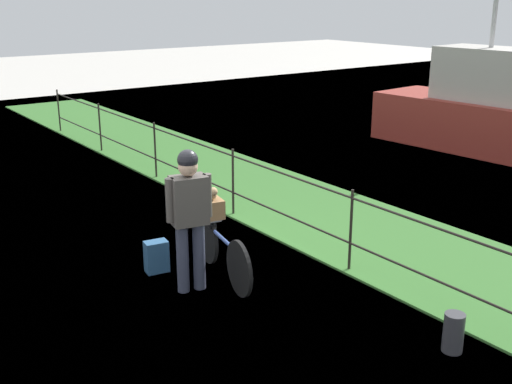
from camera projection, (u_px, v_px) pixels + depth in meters
The scene contains 10 objects.
ground_plane at pixel (166, 273), 7.82m from camera, with size 60.00×60.00×0.00m, color beige.
grass_strip at pixel (341, 223), 9.48m from camera, with size 27.00×2.40×0.03m, color #38702D.
iron_fence at pixel (285, 197), 8.69m from camera, with size 18.04×0.04×1.06m.
bicycle_main at pixel (222, 250), 7.61m from camera, with size 1.66×0.38×0.66m.
wooden_crate at pixel (210, 208), 7.81m from camera, with size 0.35×0.27×0.24m, color olive.
terrier_dog at pixel (210, 193), 7.73m from camera, with size 0.32×0.19×0.18m.
cyclist_person at pixel (189, 208), 7.09m from camera, with size 0.33×0.53×1.68m.
backpack_on_paving at pixel (157, 257), 7.81m from camera, with size 0.28×0.18×0.40m, color #28517A.
mooring_bollard at pixel (453, 333), 6.05m from camera, with size 0.20×0.20×0.40m, color #38383D.
moored_boat_mid at pixel (484, 113), 13.79m from camera, with size 4.92×2.06×3.82m.
Camera 1 is at (6.44, -3.32, 3.31)m, focal length 44.30 mm.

